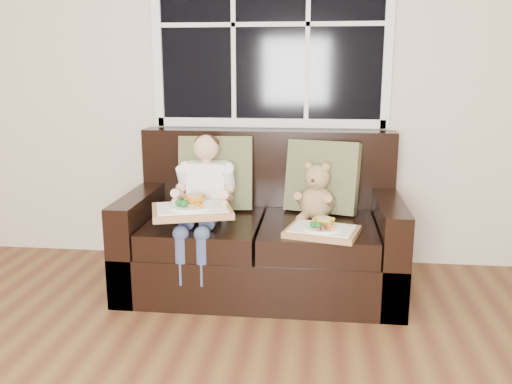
# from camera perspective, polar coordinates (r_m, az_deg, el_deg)

# --- Properties ---
(window_back) EXTENTS (1.62, 0.04, 1.37)m
(window_back) POSITION_cam_1_polar(r_m,az_deg,el_deg) (3.79, 1.54, 17.22)
(window_back) COLOR black
(window_back) RESTS_ON room_walls
(loveseat) EXTENTS (1.70, 0.92, 0.96)m
(loveseat) POSITION_cam_1_polar(r_m,az_deg,el_deg) (3.49, 0.73, -4.76)
(loveseat) COLOR black
(loveseat) RESTS_ON ground
(pillow_left) EXTENTS (0.50, 0.26, 0.49)m
(pillow_left) POSITION_cam_1_polar(r_m,az_deg,el_deg) (3.58, -4.24, 1.99)
(pillow_left) COLOR #626840
(pillow_left) RESTS_ON loveseat
(pillow_right) EXTENTS (0.50, 0.32, 0.47)m
(pillow_right) POSITION_cam_1_polar(r_m,az_deg,el_deg) (3.52, 7.00, 1.58)
(pillow_right) COLOR #626840
(pillow_right) RESTS_ON loveseat
(child) EXTENTS (0.35, 0.58, 0.79)m
(child) POSITION_cam_1_polar(r_m,az_deg,el_deg) (3.34, -5.48, 0.07)
(child) COLOR white
(child) RESTS_ON loveseat
(teddy_bear) EXTENTS (0.25, 0.30, 0.37)m
(teddy_bear) POSITION_cam_1_polar(r_m,az_deg,el_deg) (3.38, 6.40, -0.35)
(teddy_bear) COLOR #A38256
(teddy_bear) RESTS_ON loveseat
(tray_left) EXTENTS (0.53, 0.46, 0.10)m
(tray_left) POSITION_cam_1_polar(r_m,az_deg,el_deg) (3.14, -6.77, -1.76)
(tray_left) COLOR #AE824E
(tray_left) RESTS_ON child
(tray_right) EXTENTS (0.45, 0.39, 0.09)m
(tray_right) POSITION_cam_1_polar(r_m,az_deg,el_deg) (3.09, 7.00, -3.96)
(tray_right) COLOR #AE824E
(tray_right) RESTS_ON loveseat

